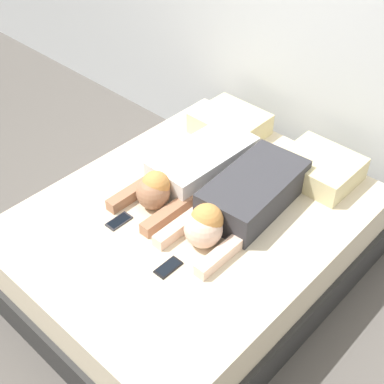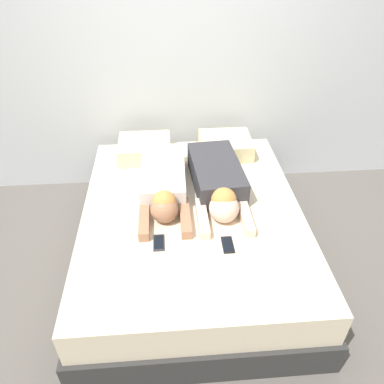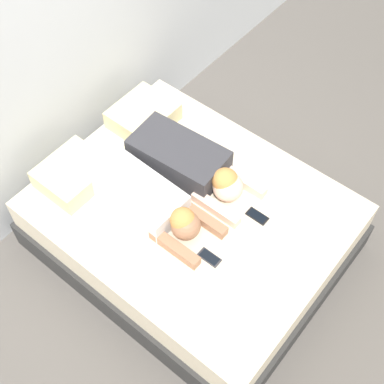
# 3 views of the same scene
# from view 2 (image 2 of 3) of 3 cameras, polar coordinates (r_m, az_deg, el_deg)

# --- Properties ---
(ground_plane) EXTENTS (12.00, 12.00, 0.00)m
(ground_plane) POSITION_cam_2_polar(r_m,az_deg,el_deg) (3.09, -0.00, -9.95)
(ground_plane) COLOR #5B5651
(wall_back) EXTENTS (12.00, 0.06, 2.60)m
(wall_back) POSITION_cam_2_polar(r_m,az_deg,el_deg) (3.42, -1.63, 20.65)
(wall_back) COLOR silver
(wall_back) RESTS_ON ground_plane
(bed) EXTENTS (1.64, 2.04, 0.52)m
(bed) POSITION_cam_2_polar(r_m,az_deg,el_deg) (2.91, -0.00, -6.52)
(bed) COLOR #2D2D2D
(bed) RESTS_ON ground_plane
(pillow_head_left) EXTENTS (0.45, 0.39, 0.15)m
(pillow_head_left) POSITION_cam_2_polar(r_m,az_deg,el_deg) (3.32, -7.22, 6.56)
(pillow_head_left) COLOR beige
(pillow_head_left) RESTS_ON bed
(pillow_head_right) EXTENTS (0.45, 0.39, 0.15)m
(pillow_head_right) POSITION_cam_2_polar(r_m,az_deg,el_deg) (3.36, 5.10, 7.06)
(pillow_head_right) COLOR beige
(pillow_head_right) RESTS_ON bed
(person_left) EXTENTS (0.35, 0.99, 0.22)m
(person_left) POSITION_cam_2_polar(r_m,az_deg,el_deg) (2.83, -4.35, 1.19)
(person_left) COLOR silver
(person_left) RESTS_ON bed
(person_right) EXTENTS (0.40, 0.98, 0.24)m
(person_right) POSITION_cam_2_polar(r_m,az_deg,el_deg) (2.83, 3.98, 1.52)
(person_right) COLOR #333338
(person_right) RESTS_ON bed
(cell_phone_left) EXTENTS (0.07, 0.15, 0.01)m
(cell_phone_left) POSITION_cam_2_polar(r_m,az_deg,el_deg) (2.48, -5.08, -7.70)
(cell_phone_left) COLOR #2D2D33
(cell_phone_left) RESTS_ON bed
(cell_phone_right) EXTENTS (0.07, 0.15, 0.01)m
(cell_phone_right) POSITION_cam_2_polar(r_m,az_deg,el_deg) (2.46, 5.46, -8.00)
(cell_phone_right) COLOR black
(cell_phone_right) RESTS_ON bed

